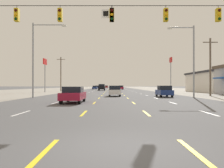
% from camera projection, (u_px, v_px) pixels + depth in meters
% --- Properties ---
extents(ground_plane, '(572.00, 572.00, 0.00)m').
position_uv_depth(ground_plane, '(112.00, 90.00, 71.69)').
color(ground_plane, '#4C4C4F').
extents(lot_apron_left, '(28.00, 440.00, 0.01)m').
position_uv_depth(lot_apron_left, '(34.00, 90.00, 71.63)').
color(lot_apron_left, gray).
rests_on(lot_apron_left, ground).
extents(lot_apron_right, '(28.00, 440.00, 0.01)m').
position_uv_depth(lot_apron_right, '(190.00, 90.00, 71.76)').
color(lot_apron_right, gray).
rests_on(lot_apron_right, ground).
extents(lane_markings, '(10.64, 227.60, 0.01)m').
position_uv_depth(lane_markings, '(112.00, 89.00, 110.19)').
color(lane_markings, white).
rests_on(lane_markings, ground).
extents(signal_span_wire, '(25.07, 0.53, 8.55)m').
position_uv_depth(signal_span_wire, '(114.00, 35.00, 16.08)').
color(signal_span_wire, brown).
rests_on(signal_span_wire, ground).
extents(sedan_inner_left_nearest, '(1.80, 4.50, 1.46)m').
position_uv_depth(sedan_inner_left_nearest, '(73.00, 94.00, 20.43)').
color(sedan_inner_left_nearest, maroon).
rests_on(sedan_inner_left_nearest, ground).
extents(hatchback_far_right_near, '(1.72, 3.90, 1.54)m').
position_uv_depth(hatchback_far_right_near, '(163.00, 91.00, 30.96)').
color(hatchback_far_right_near, navy).
rests_on(hatchback_far_right_near, ground).
extents(hatchback_center_turn_mid, '(1.72, 3.90, 1.54)m').
position_uv_depth(hatchback_center_turn_mid, '(114.00, 91.00, 33.11)').
color(hatchback_center_turn_mid, white).
rests_on(hatchback_center_turn_mid, ground).
extents(suv_inner_left_midfar, '(1.98, 4.90, 1.98)m').
position_uv_depth(suv_inner_left_midfar, '(101.00, 87.00, 69.56)').
color(suv_inner_left_midfar, black).
rests_on(suv_inner_left_midfar, ground).
extents(hatchback_inner_right_far, '(1.72, 3.90, 1.54)m').
position_uv_depth(hatchback_inner_right_far, '(121.00, 87.00, 86.64)').
color(hatchback_inner_right_far, maroon).
rests_on(hatchback_inner_right_far, ground).
extents(sedan_far_left_farther, '(1.80, 4.50, 1.46)m').
position_uv_depth(sedan_far_left_farther, '(94.00, 87.00, 90.33)').
color(sedan_far_left_farther, navy).
rests_on(sedan_far_left_farther, ground).
extents(hatchback_inner_right_farthest, '(1.72, 3.90, 1.54)m').
position_uv_depth(hatchback_inner_right_farthest, '(120.00, 87.00, 98.10)').
color(hatchback_inner_right_farthest, '#235B2D').
rests_on(hatchback_inner_right_farthest, ground).
extents(hatchback_far_left_distant_a, '(1.72, 3.90, 1.54)m').
position_uv_depth(hatchback_far_left_distant_a, '(96.00, 87.00, 103.99)').
color(hatchback_far_left_distant_a, navy).
rests_on(hatchback_far_left_distant_a, ground).
extents(hatchback_inner_left_distant_b, '(1.72, 3.90, 1.54)m').
position_uv_depth(hatchback_inner_left_distant_b, '(106.00, 87.00, 132.85)').
color(hatchback_inner_left_distant_b, red).
rests_on(hatchback_inner_left_distant_b, ground).
extents(storefront_right_row_1, '(13.81, 18.09, 4.96)m').
position_uv_depth(storefront_right_row_1, '(223.00, 82.00, 55.84)').
color(storefront_right_row_1, silver).
rests_on(storefront_right_row_1, ground).
extents(pole_sign_left_row_1, '(0.24, 2.43, 7.87)m').
position_uv_depth(pole_sign_left_row_1, '(44.00, 66.00, 53.53)').
color(pole_sign_left_row_1, gray).
rests_on(pole_sign_left_row_1, ground).
extents(pole_sign_right_row_1, '(0.24, 2.08, 8.96)m').
position_uv_depth(pole_sign_right_row_1, '(170.00, 66.00, 59.73)').
color(pole_sign_right_row_1, gray).
rests_on(pole_sign_right_row_1, ground).
extents(streetlight_left_row_0, '(4.29, 0.26, 9.46)m').
position_uv_depth(streetlight_left_row_0, '(36.00, 54.00, 28.53)').
color(streetlight_left_row_0, gray).
rests_on(streetlight_left_row_0, ground).
extents(streetlight_right_row_0, '(3.39, 0.26, 9.13)m').
position_uv_depth(streetlight_right_row_0, '(191.00, 56.00, 28.59)').
color(streetlight_right_row_0, gray).
rests_on(streetlight_right_row_0, ground).
extents(utility_pole_right_row_0, '(2.20, 0.26, 8.58)m').
position_uv_depth(utility_pole_right_row_0, '(210.00, 66.00, 33.64)').
color(utility_pole_right_row_0, brown).
rests_on(utility_pole_right_row_0, ground).
extents(utility_pole_left_row_1, '(2.20, 0.26, 9.00)m').
position_uv_depth(utility_pole_left_row_1, '(60.00, 73.00, 59.31)').
color(utility_pole_left_row_1, brown).
rests_on(utility_pole_left_row_1, ground).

